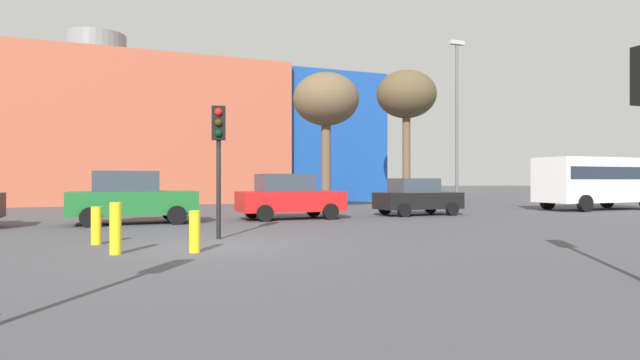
{
  "coord_description": "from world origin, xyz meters",
  "views": [
    {
      "loc": [
        -2.38,
        -12.41,
        1.58
      ],
      "look_at": [
        5.19,
        6.1,
        1.57
      ],
      "focal_mm": 29.39,
      "sensor_mm": 36.0,
      "label": 1
    }
  ],
  "objects_px": {
    "parked_car_3": "(289,197)",
    "bare_tree_0": "(326,101)",
    "white_bus": "(597,179)",
    "bollard_yellow_1": "(195,232)",
    "parked_car_2": "(131,198)",
    "traffic_light_island": "(219,141)",
    "street_lamp": "(457,115)",
    "parked_car_4": "(417,197)",
    "bollard_yellow_2": "(96,226)",
    "bare_tree_1": "(406,96)",
    "bollard_yellow_0": "(116,228)"
  },
  "relations": [
    {
      "from": "parked_car_3",
      "to": "white_bus",
      "type": "bearing_deg",
      "value": 0.18
    },
    {
      "from": "parked_car_4",
      "to": "bollard_yellow_0",
      "type": "xyz_separation_m",
      "value": [
        -12.62,
        -8.03,
        -0.27
      ]
    },
    {
      "from": "parked_car_3",
      "to": "bare_tree_0",
      "type": "height_order",
      "value": "bare_tree_0"
    },
    {
      "from": "parked_car_2",
      "to": "bare_tree_1",
      "type": "distance_m",
      "value": 19.23
    },
    {
      "from": "bare_tree_0",
      "to": "bollard_yellow_1",
      "type": "bearing_deg",
      "value": -123.26
    },
    {
      "from": "bare_tree_1",
      "to": "bollard_yellow_0",
      "type": "bearing_deg",
      "value": -136.61
    },
    {
      "from": "parked_car_4",
      "to": "bare_tree_1",
      "type": "bearing_deg",
      "value": 61.22
    },
    {
      "from": "white_bus",
      "to": "traffic_light_island",
      "type": "distance_m",
      "value": 22.02
    },
    {
      "from": "parked_car_4",
      "to": "traffic_light_island",
      "type": "xyz_separation_m",
      "value": [
        -10.04,
        -6.0,
        1.79
      ]
    },
    {
      "from": "traffic_light_island",
      "to": "bare_tree_1",
      "type": "relative_size",
      "value": 0.42
    },
    {
      "from": "bare_tree_1",
      "to": "street_lamp",
      "type": "relative_size",
      "value": 0.98
    },
    {
      "from": "bare_tree_1",
      "to": "bollard_yellow_1",
      "type": "relative_size",
      "value": 9.24
    },
    {
      "from": "bare_tree_0",
      "to": "bollard_yellow_2",
      "type": "height_order",
      "value": "bare_tree_0"
    },
    {
      "from": "traffic_light_island",
      "to": "street_lamp",
      "type": "xyz_separation_m",
      "value": [
        13.43,
        7.66,
        2.19
      ]
    },
    {
      "from": "parked_car_2",
      "to": "traffic_light_island",
      "type": "xyz_separation_m",
      "value": [
        1.94,
        -6.0,
        1.67
      ]
    },
    {
      "from": "parked_car_3",
      "to": "bollard_yellow_2",
      "type": "distance_m",
      "value": 9.28
    },
    {
      "from": "bare_tree_0",
      "to": "bollard_yellow_1",
      "type": "relative_size",
      "value": 7.82
    },
    {
      "from": "traffic_light_island",
      "to": "parked_car_3",
      "type": "bearing_deg",
      "value": 159.12
    },
    {
      "from": "parked_car_4",
      "to": "bollard_yellow_1",
      "type": "relative_size",
      "value": 4.18
    },
    {
      "from": "parked_car_2",
      "to": "parked_car_4",
      "type": "height_order",
      "value": "parked_car_2"
    },
    {
      "from": "bollard_yellow_1",
      "to": "parked_car_2",
      "type": "bearing_deg",
      "value": 96.43
    },
    {
      "from": "bare_tree_1",
      "to": "bollard_yellow_1",
      "type": "distance_m",
      "value": 23.49
    },
    {
      "from": "bollard_yellow_1",
      "to": "street_lamp",
      "type": "xyz_separation_m",
      "value": [
        14.43,
        10.05,
        4.34
      ]
    },
    {
      "from": "bollard_yellow_2",
      "to": "traffic_light_island",
      "type": "bearing_deg",
      "value": 0.83
    },
    {
      "from": "bare_tree_0",
      "to": "bare_tree_1",
      "type": "distance_m",
      "value": 7.6
    },
    {
      "from": "traffic_light_island",
      "to": "street_lamp",
      "type": "bearing_deg",
      "value": 132.76
    },
    {
      "from": "parked_car_2",
      "to": "bollard_yellow_1",
      "type": "height_order",
      "value": "parked_car_2"
    },
    {
      "from": "parked_car_4",
      "to": "bollard_yellow_2",
      "type": "xyz_separation_m",
      "value": [
        -13.03,
        -6.04,
        -0.36
      ]
    },
    {
      "from": "parked_car_2",
      "to": "street_lamp",
      "type": "height_order",
      "value": "street_lamp"
    },
    {
      "from": "parked_car_4",
      "to": "bollard_yellow_2",
      "type": "height_order",
      "value": "parked_car_4"
    },
    {
      "from": "parked_car_4",
      "to": "street_lamp",
      "type": "height_order",
      "value": "street_lamp"
    },
    {
      "from": "traffic_light_island",
      "to": "bare_tree_1",
      "type": "xyz_separation_m",
      "value": [
        14.5,
        14.11,
        4.15
      ]
    },
    {
      "from": "parked_car_2",
      "to": "bare_tree_0",
      "type": "distance_m",
      "value": 11.78
    },
    {
      "from": "traffic_light_island",
      "to": "white_bus",
      "type": "bearing_deg",
      "value": 119.02
    },
    {
      "from": "traffic_light_island",
      "to": "bare_tree_0",
      "type": "distance_m",
      "value": 13.67
    },
    {
      "from": "parked_car_2",
      "to": "traffic_light_island",
      "type": "bearing_deg",
      "value": -72.1
    },
    {
      "from": "parked_car_2",
      "to": "white_bus",
      "type": "xyz_separation_m",
      "value": [
        23.09,
        0.05,
        0.68
      ]
    },
    {
      "from": "bollard_yellow_1",
      "to": "bollard_yellow_2",
      "type": "relative_size",
      "value": 0.98
    },
    {
      "from": "white_bus",
      "to": "bollard_yellow_0",
      "type": "distance_m",
      "value": 25.1
    },
    {
      "from": "bare_tree_0",
      "to": "bollard_yellow_2",
      "type": "bearing_deg",
      "value": -134.41
    },
    {
      "from": "parked_car_3",
      "to": "bollard_yellow_1",
      "type": "height_order",
      "value": "parked_car_3"
    },
    {
      "from": "street_lamp",
      "to": "bollard_yellow_2",
      "type": "bearing_deg",
      "value": -154.86
    },
    {
      "from": "street_lamp",
      "to": "parked_car_4",
      "type": "bearing_deg",
      "value": -153.85
    },
    {
      "from": "bare_tree_0",
      "to": "street_lamp",
      "type": "distance_m",
      "value": 6.62
    },
    {
      "from": "street_lamp",
      "to": "bollard_yellow_0",
      "type": "bearing_deg",
      "value": -148.8
    },
    {
      "from": "bare_tree_0",
      "to": "street_lamp",
      "type": "xyz_separation_m",
      "value": [
        5.72,
        -3.22,
        -0.81
      ]
    },
    {
      "from": "bollard_yellow_0",
      "to": "bollard_yellow_1",
      "type": "height_order",
      "value": "bollard_yellow_0"
    },
    {
      "from": "bollard_yellow_1",
      "to": "traffic_light_island",
      "type": "bearing_deg",
      "value": 67.38
    },
    {
      "from": "white_bus",
      "to": "bollard_yellow_2",
      "type": "relative_size",
      "value": 7.38
    },
    {
      "from": "bare_tree_1",
      "to": "street_lamp",
      "type": "bearing_deg",
      "value": -99.36
    }
  ]
}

